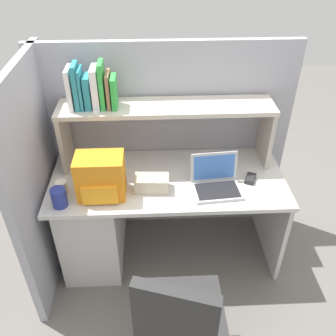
{
  "coord_description": "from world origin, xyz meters",
  "views": [
    {
      "loc": [
        -0.09,
        -1.99,
        2.26
      ],
      "look_at": [
        0.0,
        -0.05,
        0.85
      ],
      "focal_mm": 39.25,
      "sensor_mm": 36.0,
      "label": 1
    }
  ],
  "objects_px": {
    "tissue_box": "(152,183)",
    "office_chair": "(181,330)",
    "paper_cup": "(61,188)",
    "snack_canister": "(59,198)",
    "laptop": "(216,182)",
    "backpack": "(101,177)",
    "computer_mouse": "(250,179)"
  },
  "relations": [
    {
      "from": "backpack",
      "to": "paper_cup",
      "type": "height_order",
      "value": "backpack"
    },
    {
      "from": "backpack",
      "to": "tissue_box",
      "type": "xyz_separation_m",
      "value": [
        0.32,
        0.03,
        -0.09
      ]
    },
    {
      "from": "paper_cup",
      "to": "tissue_box",
      "type": "distance_m",
      "value": 0.58
    },
    {
      "from": "paper_cup",
      "to": "backpack",
      "type": "bearing_deg",
      "value": -3.75
    },
    {
      "from": "office_chair",
      "to": "paper_cup",
      "type": "bearing_deg",
      "value": -29.75
    },
    {
      "from": "laptop",
      "to": "paper_cup",
      "type": "bearing_deg",
      "value": -179.24
    },
    {
      "from": "tissue_box",
      "to": "backpack",
      "type": "bearing_deg",
      "value": -170.72
    },
    {
      "from": "paper_cup",
      "to": "snack_canister",
      "type": "height_order",
      "value": "snack_canister"
    },
    {
      "from": "backpack",
      "to": "paper_cup",
      "type": "bearing_deg",
      "value": 176.25
    },
    {
      "from": "paper_cup",
      "to": "laptop",
      "type": "bearing_deg",
      "value": 0.76
    },
    {
      "from": "office_chair",
      "to": "snack_canister",
      "type": "bearing_deg",
      "value": -25.59
    },
    {
      "from": "backpack",
      "to": "snack_canister",
      "type": "xyz_separation_m",
      "value": [
        -0.25,
        -0.1,
        -0.08
      ]
    },
    {
      "from": "laptop",
      "to": "office_chair",
      "type": "xyz_separation_m",
      "value": [
        -0.28,
        -0.79,
        -0.39
      ]
    },
    {
      "from": "backpack",
      "to": "snack_canister",
      "type": "bearing_deg",
      "value": -159.07
    },
    {
      "from": "computer_mouse",
      "to": "tissue_box",
      "type": "xyz_separation_m",
      "value": [
        -0.67,
        -0.06,
        0.03
      ]
    },
    {
      "from": "computer_mouse",
      "to": "office_chair",
      "type": "relative_size",
      "value": 0.11
    },
    {
      "from": "snack_canister",
      "to": "office_chair",
      "type": "relative_size",
      "value": 0.13
    },
    {
      "from": "backpack",
      "to": "office_chair",
      "type": "relative_size",
      "value": 0.32
    },
    {
      "from": "tissue_box",
      "to": "office_chair",
      "type": "bearing_deg",
      "value": -76.92
    },
    {
      "from": "backpack",
      "to": "paper_cup",
      "type": "xyz_separation_m",
      "value": [
        -0.26,
        0.02,
        -0.09
      ]
    },
    {
      "from": "snack_canister",
      "to": "backpack",
      "type": "bearing_deg",
      "value": 20.93
    },
    {
      "from": "office_chair",
      "to": "backpack",
      "type": "bearing_deg",
      "value": -41.5
    },
    {
      "from": "paper_cup",
      "to": "computer_mouse",
      "type": "bearing_deg",
      "value": 3.69
    },
    {
      "from": "computer_mouse",
      "to": "snack_canister",
      "type": "height_order",
      "value": "snack_canister"
    },
    {
      "from": "backpack",
      "to": "tissue_box",
      "type": "distance_m",
      "value": 0.33
    },
    {
      "from": "snack_canister",
      "to": "paper_cup",
      "type": "bearing_deg",
      "value": 94.62
    },
    {
      "from": "laptop",
      "to": "paper_cup",
      "type": "xyz_separation_m",
      "value": [
        -1.0,
        -0.01,
        -0.0
      ]
    },
    {
      "from": "computer_mouse",
      "to": "laptop",
      "type": "bearing_deg",
      "value": -140.42
    },
    {
      "from": "laptop",
      "to": "paper_cup",
      "type": "height_order",
      "value": "laptop"
    },
    {
      "from": "laptop",
      "to": "tissue_box",
      "type": "height_order",
      "value": "laptop"
    },
    {
      "from": "laptop",
      "to": "office_chair",
      "type": "relative_size",
      "value": 0.36
    },
    {
      "from": "laptop",
      "to": "snack_canister",
      "type": "distance_m",
      "value": 1.0
    }
  ]
}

